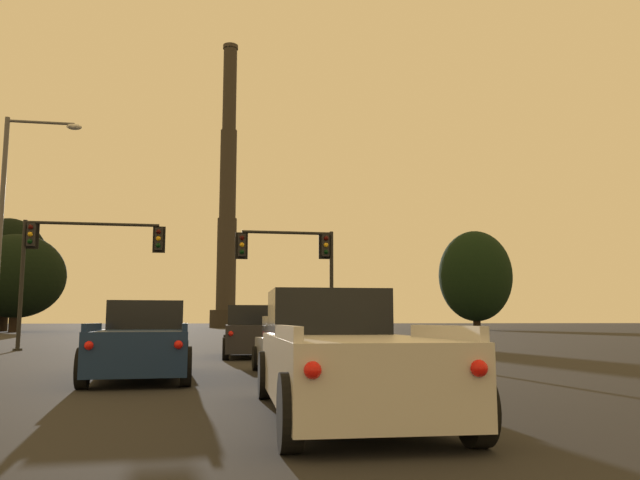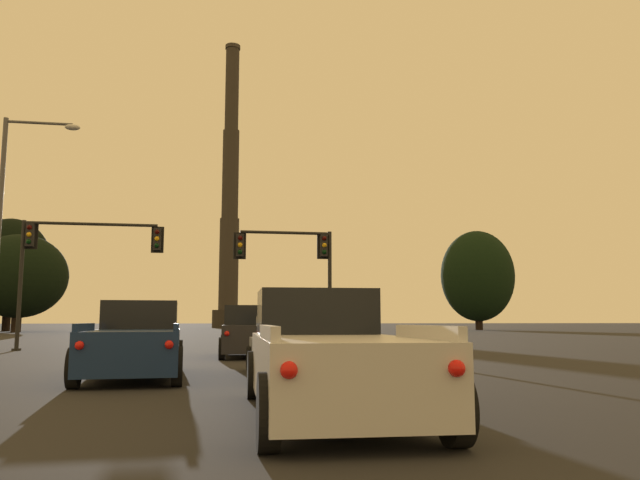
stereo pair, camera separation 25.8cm
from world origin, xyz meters
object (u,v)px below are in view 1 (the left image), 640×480
(pickup_truck_right_lane_third, at_px, (341,357))
(traffic_light_overhead_right, at_px, (300,259))
(smokestack, at_px, (227,213))
(suv_right_lane_front, at_px, (252,332))
(pickup_truck_center_lane_second, at_px, (143,342))
(street_lamp, at_px, (13,209))
(traffic_light_overhead_left, at_px, (73,250))
(sedan_right_lane_second, at_px, (301,348))

(pickup_truck_right_lane_third, relative_size, traffic_light_overhead_right, 1.01)
(smokestack, bearing_deg, traffic_light_overhead_right, -89.20)
(suv_right_lane_front, xyz_separation_m, traffic_light_overhead_right, (2.54, 5.37, 3.29))
(traffic_light_overhead_right, bearing_deg, pickup_truck_center_lane_second, -113.13)
(suv_right_lane_front, height_order, street_lamp, street_lamp)
(pickup_truck_center_lane_second, height_order, smokestack, smokestack)
(traffic_light_overhead_right, relative_size, street_lamp, 0.56)
(pickup_truck_center_lane_second, distance_m, traffic_light_overhead_left, 15.43)
(sedan_right_lane_second, xyz_separation_m, suv_right_lane_front, (-0.62, 8.34, 0.23))
(suv_right_lane_front, height_order, traffic_light_overhead_right, traffic_light_overhead_right)
(suv_right_lane_front, xyz_separation_m, traffic_light_overhead_left, (-7.76, 6.37, 3.60))
(street_lamp, height_order, smokestack, smokestack)
(pickup_truck_right_lane_third, relative_size, smokestack, 0.10)
(suv_right_lane_front, height_order, smokestack, smokestack)
(pickup_truck_center_lane_second, xyz_separation_m, smokestack, (4.46, 98.87, 20.13))
(pickup_truck_center_lane_second, relative_size, traffic_light_overhead_right, 1.01)
(traffic_light_overhead_left, distance_m, street_lamp, 3.30)
(suv_right_lane_front, xyz_separation_m, smokestack, (1.35, 91.00, 20.04))
(traffic_light_overhead_right, xyz_separation_m, traffic_light_overhead_left, (-10.30, 1.00, 0.31))
(street_lamp, bearing_deg, pickup_truck_right_lane_third, -61.62)
(traffic_light_overhead_left, distance_m, smokestack, 86.69)
(pickup_truck_right_lane_third, bearing_deg, sedan_right_lane_second, 88.90)
(sedan_right_lane_second, relative_size, street_lamp, 0.48)
(sedan_right_lane_second, bearing_deg, suv_right_lane_front, 93.04)
(pickup_truck_right_lane_third, height_order, smokestack, smokestack)
(traffic_light_overhead_right, bearing_deg, smokestack, 90.80)
(pickup_truck_right_lane_third, distance_m, suv_right_lane_front, 14.48)
(suv_right_lane_front, relative_size, street_lamp, 0.50)
(traffic_light_overhead_right, xyz_separation_m, smokestack, (-1.19, 85.63, 16.75))
(traffic_light_overhead_right, relative_size, smokestack, 0.10)
(pickup_truck_center_lane_second, bearing_deg, traffic_light_overhead_right, 64.16)
(smokestack, bearing_deg, pickup_truck_center_lane_second, -92.58)
(pickup_truck_right_lane_third, bearing_deg, smokestack, 91.26)
(pickup_truck_right_lane_third, bearing_deg, traffic_light_overhead_right, 85.40)
(traffic_light_overhead_right, bearing_deg, pickup_truck_right_lane_third, -96.43)
(sedan_right_lane_second, relative_size, traffic_light_overhead_left, 0.74)
(pickup_truck_center_lane_second, relative_size, smokestack, 0.10)
(suv_right_lane_front, bearing_deg, pickup_truck_center_lane_second, -109.83)
(street_lamp, bearing_deg, smokestack, 82.68)
(street_lamp, bearing_deg, traffic_light_overhead_right, 5.29)
(pickup_truck_center_lane_second, height_order, pickup_truck_right_lane_third, same)
(sedan_right_lane_second, xyz_separation_m, traffic_light_overhead_left, (-8.38, 14.71, 3.83))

